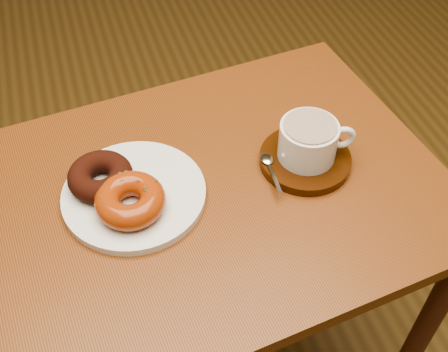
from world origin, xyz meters
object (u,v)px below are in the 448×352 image
object	(u,v)px
cafe_table	(214,228)
saucer	(305,159)
donut_plate	(134,194)
coffee_cup	(309,140)

from	to	relation	value
cafe_table	saucer	bearing A→B (deg)	-4.63
donut_plate	coffee_cup	size ratio (longest dim) A/B	1.80
donut_plate	saucer	size ratio (longest dim) A/B	1.49
cafe_table	donut_plate	world-z (taller)	donut_plate
donut_plate	saucer	xyz separation A→B (m)	(0.30, -0.01, 0.00)
saucer	coffee_cup	distance (m)	0.04
donut_plate	coffee_cup	world-z (taller)	coffee_cup
donut_plate	coffee_cup	distance (m)	0.31
cafe_table	saucer	distance (m)	0.21
saucer	coffee_cup	world-z (taller)	coffee_cup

